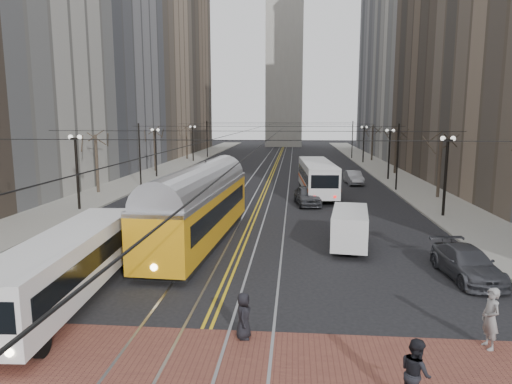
% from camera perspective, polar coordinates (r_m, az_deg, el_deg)
% --- Properties ---
extents(ground, '(260.00, 260.00, 0.00)m').
position_cam_1_polar(ground, '(17.24, -5.58, -15.28)').
color(ground, black).
rests_on(ground, ground).
extents(sidewalk_left, '(5.00, 140.00, 0.15)m').
position_cam_1_polar(sidewalk_left, '(63.42, -11.57, 2.68)').
color(sidewalk_left, gray).
rests_on(sidewalk_left, ground).
extents(sidewalk_right, '(5.00, 140.00, 0.15)m').
position_cam_1_polar(sidewalk_right, '(62.01, 16.10, 2.35)').
color(sidewalk_right, gray).
rests_on(sidewalk_right, ground).
extents(crosswalk_band, '(25.00, 6.00, 0.01)m').
position_cam_1_polar(crosswalk_band, '(13.78, -8.83, -22.07)').
color(crosswalk_band, brown).
rests_on(crosswalk_band, ground).
extents(streetcar_rails, '(4.80, 130.00, 0.02)m').
position_cam_1_polar(streetcar_rails, '(60.90, 2.11, 2.53)').
color(streetcar_rails, gray).
rests_on(streetcar_rails, ground).
extents(centre_lines, '(0.42, 130.00, 0.01)m').
position_cam_1_polar(centre_lines, '(60.90, 2.11, 2.53)').
color(centre_lines, gold).
rests_on(centre_lines, ground).
extents(building_left_mid, '(16.00, 20.00, 34.00)m').
position_cam_1_polar(building_left_mid, '(68.39, -20.66, 16.98)').
color(building_left_mid, slate).
rests_on(building_left_mid, ground).
extents(building_left_midfar, '(20.00, 20.00, 52.00)m').
position_cam_1_polar(building_left_midfar, '(88.94, -16.36, 21.15)').
color(building_left_midfar, '#846F5B').
rests_on(building_left_midfar, ground).
extents(building_left_far, '(16.00, 20.00, 40.00)m').
position_cam_1_polar(building_left_far, '(106.11, -11.11, 16.06)').
color(building_left_far, brown).
rests_on(building_left_far, ground).
extents(building_right_mid, '(16.00, 20.00, 34.00)m').
position_cam_1_polar(building_right_mid, '(66.16, 25.99, 16.93)').
color(building_right_mid, brown).
rests_on(building_right_mid, ground).
extents(building_right_midfar, '(20.00, 20.00, 52.00)m').
position_cam_1_polar(building_right_midfar, '(87.10, 22.76, 21.08)').
color(building_right_midfar, '#ABA9A1').
rests_on(building_right_midfar, ground).
extents(building_right_far, '(16.00, 20.00, 40.00)m').
position_cam_1_polar(building_right_far, '(104.68, 18.03, 15.88)').
color(building_right_far, slate).
rests_on(building_right_far, ground).
extents(lamp_posts, '(27.60, 57.20, 5.60)m').
position_cam_1_polar(lamp_posts, '(44.47, 1.09, 3.65)').
color(lamp_posts, black).
rests_on(lamp_posts, ground).
extents(street_trees, '(31.68, 53.28, 5.60)m').
position_cam_1_polar(street_trees, '(50.93, 1.58, 4.37)').
color(street_trees, '#382D23').
rests_on(street_trees, ground).
extents(trolley_wires, '(25.96, 120.00, 6.60)m').
position_cam_1_polar(trolley_wires, '(50.44, 1.56, 5.43)').
color(trolley_wires, black).
rests_on(trolley_wires, ground).
extents(transit_bus, '(2.89, 10.84, 2.68)m').
position_cam_1_polar(transit_bus, '(19.41, -22.53, -8.88)').
color(transit_bus, white).
rests_on(transit_bus, ground).
extents(streetcar, '(3.60, 14.80, 3.46)m').
position_cam_1_polar(streetcar, '(26.53, -7.05, -2.60)').
color(streetcar, orange).
rests_on(streetcar, ground).
extents(rear_bus, '(3.30, 12.08, 3.12)m').
position_cam_1_polar(rear_bus, '(42.85, 7.62, 1.69)').
color(rear_bus, silver).
rests_on(rear_bus, ground).
extents(cargo_van, '(2.46, 5.03, 2.14)m').
position_cam_1_polar(cargo_van, '(25.71, 11.63, -4.61)').
color(cargo_van, silver).
rests_on(cargo_van, ground).
extents(sedan_grey, '(2.48, 4.82, 1.57)m').
position_cam_1_polar(sedan_grey, '(37.96, 6.43, -0.44)').
color(sedan_grey, '#3A3C41').
rests_on(sedan_grey, ground).
extents(sedan_silver, '(1.86, 4.47, 1.44)m').
position_cam_1_polar(sedan_silver, '(50.73, 12.11, 1.78)').
color(sedan_silver, '#9FA1A7').
rests_on(sedan_silver, ground).
extents(sedan_parked, '(2.40, 4.96, 1.39)m').
position_cam_1_polar(sedan_parked, '(22.78, 24.85, -8.08)').
color(sedan_parked, '#3E3F45').
rests_on(sedan_parked, ground).
extents(pedestrian_a, '(0.51, 0.76, 1.55)m').
position_cam_1_polar(pedestrian_a, '(15.38, -1.56, -15.18)').
color(pedestrian_a, black).
rests_on(pedestrian_a, crosswalk_band).
extents(pedestrian_b, '(0.58, 0.78, 1.96)m').
position_cam_1_polar(pedestrian_b, '(16.40, 27.27, -13.86)').
color(pedestrian_b, gray).
rests_on(pedestrian_b, crosswalk_band).
extents(pedestrian_c, '(0.90, 1.03, 1.79)m').
position_cam_1_polar(pedestrian_c, '(12.77, 19.32, -20.55)').
color(pedestrian_c, black).
rests_on(pedestrian_c, crosswalk_band).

